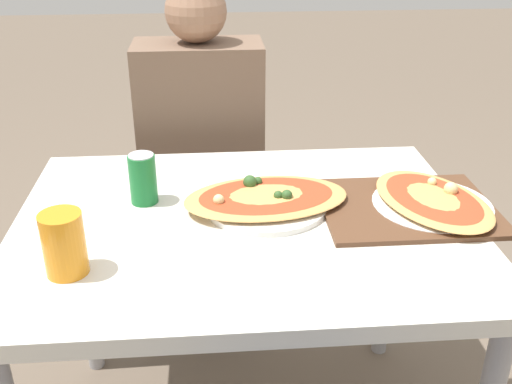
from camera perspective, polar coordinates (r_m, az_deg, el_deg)
name	(u,v)px	position (r m, az deg, el deg)	size (l,w,h in m)	color
dining_table	(245,248)	(1.44, -1.06, -5.38)	(1.07, 0.81, 0.73)	silver
chair_far_seated	(204,181)	(2.16, -5.00, 1.02)	(0.40, 0.40, 0.86)	#2D3851
person_seated	(201,139)	(1.98, -5.23, 5.06)	(0.40, 0.24, 1.19)	#2D2D38
pizza_main	(266,199)	(1.44, 0.95, -0.69)	(0.42, 0.30, 0.06)	white
soda_can	(143,179)	(1.47, -10.72, 1.25)	(0.07, 0.07, 0.12)	#197233
drink_glass	(64,244)	(1.23, -17.82, -4.72)	(0.08, 0.08, 0.13)	orange
serving_tray	(407,207)	(1.48, 14.18, -1.41)	(0.41, 0.32, 0.01)	brown
pizza_second	(433,201)	(1.49, 16.47, -0.87)	(0.32, 0.40, 0.06)	white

